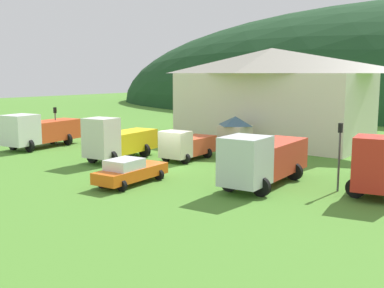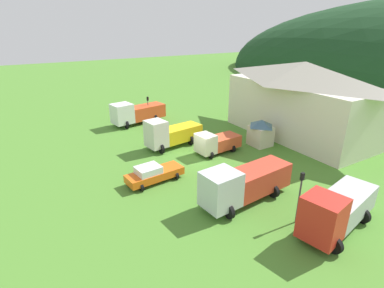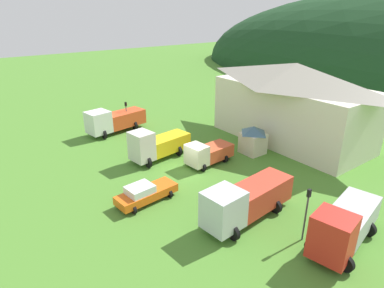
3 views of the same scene
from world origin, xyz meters
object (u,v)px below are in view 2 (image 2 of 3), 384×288
(depot_building, at_px, (301,99))
(traffic_light_east, at_px, (300,193))
(service_pickup_orange, at_px, (153,174))
(tow_truck_silver, at_px, (243,183))
(play_shed_cream, at_px, (261,132))
(traffic_light_west, at_px, (148,106))
(flatbed_truck_yellow, at_px, (170,133))
(traffic_cone_near_pickup, at_px, (268,180))
(light_truck_cream, at_px, (216,142))
(crane_truck_red, at_px, (336,209))
(heavy_rig_white, at_px, (136,113))

(depot_building, xyz_separation_m, traffic_light_east, (12.70, -14.52, -2.29))
(service_pickup_orange, bearing_deg, tow_truck_silver, 120.06)
(play_shed_cream, height_order, traffic_light_west, traffic_light_west)
(service_pickup_orange, bearing_deg, flatbed_truck_yellow, -132.93)
(traffic_cone_near_pickup, bearing_deg, light_truck_cream, -175.84)
(traffic_cone_near_pickup, bearing_deg, depot_building, 121.06)
(crane_truck_red, xyz_separation_m, traffic_cone_near_pickup, (-7.58, 1.34, -1.69))
(crane_truck_red, relative_size, traffic_light_west, 2.17)
(service_pickup_orange, bearing_deg, heavy_rig_white, -111.68)
(traffic_light_east, bearing_deg, light_truck_cream, 170.34)
(traffic_light_east, bearing_deg, tow_truck_silver, -158.90)
(light_truck_cream, distance_m, tow_truck_silver, 10.04)
(heavy_rig_white, height_order, tow_truck_silver, tow_truck_silver)
(service_pickup_orange, height_order, traffic_light_east, traffic_light_east)
(flatbed_truck_yellow, distance_m, traffic_light_east, 17.54)
(tow_truck_silver, bearing_deg, light_truck_cream, -117.81)
(flatbed_truck_yellow, distance_m, light_truck_cream, 5.46)
(light_truck_cream, bearing_deg, play_shed_cream, 167.19)
(play_shed_cream, bearing_deg, crane_truck_red, -24.46)
(play_shed_cream, relative_size, heavy_rig_white, 0.39)
(tow_truck_silver, bearing_deg, flatbed_truck_yellow, -96.41)
(light_truck_cream, bearing_deg, service_pickup_orange, 11.97)
(flatbed_truck_yellow, relative_size, service_pickup_orange, 1.30)
(light_truck_cream, xyz_separation_m, tow_truck_silver, (9.25, -3.86, 0.49))
(tow_truck_silver, xyz_separation_m, service_pickup_orange, (-6.66, -4.79, -0.88))
(depot_building, bearing_deg, traffic_light_east, -48.83)
(light_truck_cream, distance_m, traffic_light_west, 14.88)
(tow_truck_silver, bearing_deg, traffic_light_east, 105.97)
(heavy_rig_white, relative_size, traffic_light_east, 2.01)
(depot_building, distance_m, traffic_light_west, 20.96)
(play_shed_cream, relative_size, flatbed_truck_yellow, 0.44)
(heavy_rig_white, distance_m, traffic_cone_near_pickup, 22.61)
(play_shed_cream, height_order, light_truck_cream, play_shed_cream)
(traffic_light_west, bearing_deg, play_shed_cream, 25.86)
(service_pickup_orange, xyz_separation_m, traffic_light_west, (-17.33, 6.91, 1.43))
(heavy_rig_white, bearing_deg, flatbed_truck_yellow, 81.72)
(tow_truck_silver, xyz_separation_m, traffic_light_east, (4.12, 1.59, 0.76))
(depot_building, distance_m, crane_truck_red, 19.82)
(traffic_light_west, distance_m, traffic_cone_near_pickup, 22.68)
(play_shed_cream, xyz_separation_m, tow_truck_silver, (8.42, -9.66, 0.10))
(heavy_rig_white, xyz_separation_m, service_pickup_orange, (17.01, -4.88, -0.83))
(depot_building, height_order, heavy_rig_white, depot_building)
(traffic_light_west, relative_size, traffic_cone_near_pickup, 6.30)
(traffic_cone_near_pickup, bearing_deg, traffic_light_east, -26.60)
(light_truck_cream, bearing_deg, traffic_light_east, 75.66)
(service_pickup_orange, distance_m, traffic_light_west, 18.71)
(depot_building, bearing_deg, light_truck_cream, -93.13)
(play_shed_cream, bearing_deg, traffic_light_west, -154.14)
(service_pickup_orange, xyz_separation_m, traffic_cone_near_pickup, (5.12, 9.22, -0.83))
(heavy_rig_white, relative_size, flatbed_truck_yellow, 1.14)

